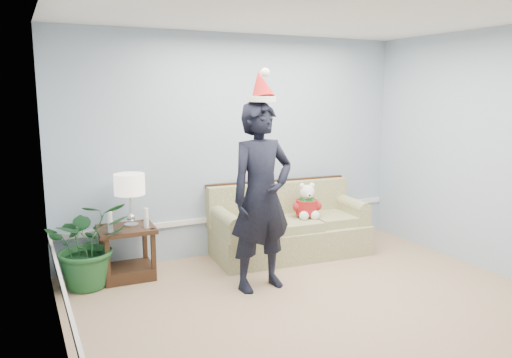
{
  "coord_description": "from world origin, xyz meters",
  "views": [
    {
      "loc": [
        -2.5,
        -3.13,
        2.02
      ],
      "look_at": [
        -0.22,
        1.55,
        1.09
      ],
      "focal_mm": 35.0,
      "sensor_mm": 36.0,
      "label": 1
    }
  ],
  "objects_px": {
    "table_lamp": "(130,187)",
    "side_table": "(128,258)",
    "teddy_bear": "(307,205)",
    "sofa": "(288,229)",
    "houseplant": "(88,244)",
    "man": "(261,197)"
  },
  "relations": [
    {
      "from": "sofa",
      "to": "table_lamp",
      "type": "relative_size",
      "value": 3.4
    },
    {
      "from": "houseplant",
      "to": "teddy_bear",
      "type": "height_order",
      "value": "houseplant"
    },
    {
      "from": "table_lamp",
      "to": "houseplant",
      "type": "height_order",
      "value": "table_lamp"
    },
    {
      "from": "houseplant",
      "to": "side_table",
      "type": "bearing_deg",
      "value": 9.68
    },
    {
      "from": "side_table",
      "to": "man",
      "type": "xyz_separation_m",
      "value": [
        1.19,
        -0.87,
        0.74
      ]
    },
    {
      "from": "side_table",
      "to": "man",
      "type": "distance_m",
      "value": 1.65
    },
    {
      "from": "sofa",
      "to": "side_table",
      "type": "relative_size",
      "value": 3.2
    },
    {
      "from": "table_lamp",
      "to": "side_table",
      "type": "bearing_deg",
      "value": 177.07
    },
    {
      "from": "man",
      "to": "teddy_bear",
      "type": "relative_size",
      "value": 4.34
    },
    {
      "from": "side_table",
      "to": "houseplant",
      "type": "height_order",
      "value": "houseplant"
    },
    {
      "from": "side_table",
      "to": "teddy_bear",
      "type": "xyz_separation_m",
      "value": [
        2.19,
        -0.15,
        0.4
      ]
    },
    {
      "from": "side_table",
      "to": "man",
      "type": "bearing_deg",
      "value": -36.05
    },
    {
      "from": "man",
      "to": "teddy_bear",
      "type": "bearing_deg",
      "value": 29.88
    },
    {
      "from": "side_table",
      "to": "man",
      "type": "height_order",
      "value": "man"
    },
    {
      "from": "sofa",
      "to": "houseplant",
      "type": "bearing_deg",
      "value": -175.09
    },
    {
      "from": "side_table",
      "to": "sofa",
      "type": "bearing_deg",
      "value": -1.21
    },
    {
      "from": "sofa",
      "to": "houseplant",
      "type": "xyz_separation_m",
      "value": [
        -2.39,
        -0.03,
        0.15
      ]
    },
    {
      "from": "side_table",
      "to": "houseplant",
      "type": "bearing_deg",
      "value": -170.32
    },
    {
      "from": "side_table",
      "to": "teddy_bear",
      "type": "distance_m",
      "value": 2.23
    },
    {
      "from": "teddy_bear",
      "to": "sofa",
      "type": "bearing_deg",
      "value": 166.08
    },
    {
      "from": "side_table",
      "to": "teddy_bear",
      "type": "height_order",
      "value": "teddy_bear"
    },
    {
      "from": "side_table",
      "to": "table_lamp",
      "type": "distance_m",
      "value": 0.79
    }
  ]
}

